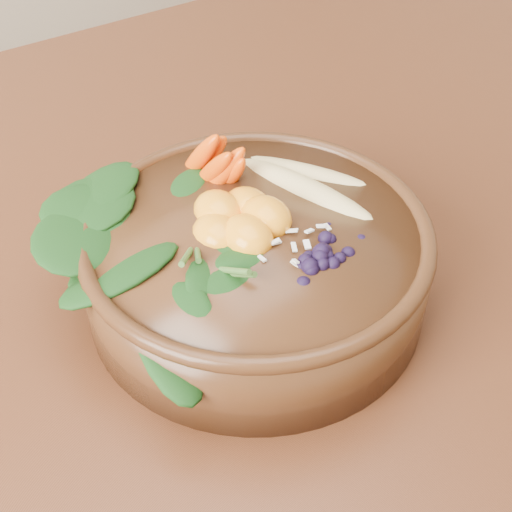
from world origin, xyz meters
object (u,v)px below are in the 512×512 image
Objects in this scene: stoneware_bowl at (256,265)px; banana_halves at (307,166)px; blueberry_pile at (323,237)px; dining_table at (115,342)px; kale_heap at (161,211)px; mandarin_cluster at (239,206)px; carrot_cluster at (216,130)px.

banana_halves reaches higher than stoneware_bowl.
blueberry_pile is (0.02, -0.05, 0.05)m from stoneware_bowl.
dining_table is 0.20m from kale_heap.
mandarin_cluster is at bearing 111.64° from blueberry_pile.
kale_heap is at bearing -63.52° from dining_table.
blueberry_pile reaches higher than dining_table.
dining_table is 10.40× the size of banana_halves.
banana_halves is at bearing 59.39° from blueberry_pile.
blueberry_pile is (-0.05, -0.08, 0.01)m from banana_halves.
blueberry_pile reaches higher than banana_halves.
blueberry_pile is (0.08, -0.09, -0.00)m from kale_heap.
stoneware_bowl is 1.53× the size of kale_heap.
mandarin_cluster is at bearing -20.88° from kale_heap.
dining_table is 0.23m from carrot_cluster.
stoneware_bowl is 3.62× the size of carrot_cluster.
dining_table is at bearing 131.71° from stoneware_bowl.
stoneware_bowl is 0.05m from mandarin_cluster.
dining_table is 21.58× the size of carrot_cluster.
mandarin_cluster is (0.05, -0.02, -0.01)m from kale_heap.
dining_table is at bearing 135.32° from banana_halves.
kale_heap is 1.42× the size of blueberry_pile.
kale_heap is at bearing -169.49° from carrot_cluster.
blueberry_pile reaches higher than stoneware_bowl.
stoneware_bowl is (0.09, -0.10, 0.13)m from dining_table.
stoneware_bowl is at bearing -177.26° from banana_halves.
mandarin_cluster is (-0.00, 0.02, 0.05)m from stoneware_bowl.
carrot_cluster is (0.08, 0.05, 0.02)m from kale_heap.
stoneware_bowl is at bearing 113.76° from blueberry_pile.
mandarin_cluster is 0.69× the size of blueberry_pile.
stoneware_bowl is 3.15× the size of mandarin_cluster.
kale_heap is 0.09m from carrot_cluster.
blueberry_pile is (0.00, -0.14, -0.02)m from carrot_cluster.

